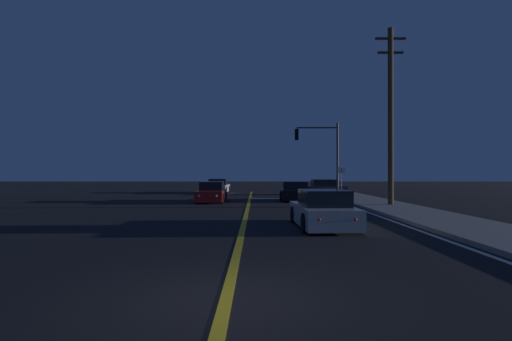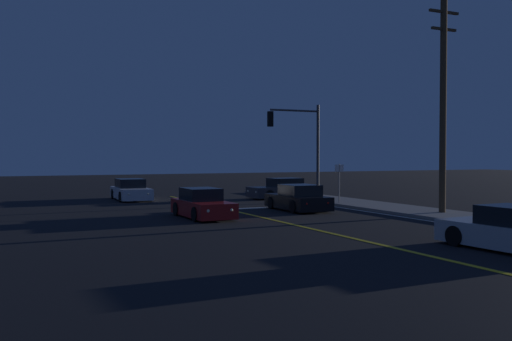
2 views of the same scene
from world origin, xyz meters
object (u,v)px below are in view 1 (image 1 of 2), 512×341
at_px(street_sign_corner, 340,177).
at_px(car_distant_tail_silver, 322,211).
at_px(utility_pole_right, 390,114).
at_px(car_mid_block_red, 211,193).
at_px(car_far_approaching_charcoal, 320,188).
at_px(car_lead_oncoming_white, 217,187).
at_px(car_side_waiting_black, 294,192).
at_px(traffic_signal_near_right, 322,148).

bearing_deg(street_sign_corner, car_distant_tail_silver, -104.38).
bearing_deg(utility_pole_right, car_distant_tail_silver, -122.02).
relative_size(car_mid_block_red, car_far_approaching_charcoal, 0.98).
bearing_deg(car_lead_oncoming_white, car_far_approaching_charcoal, 163.52).
xyz_separation_m(car_distant_tail_silver, car_far_approaching_charcoal, (3.32, 20.89, 0.00)).
xyz_separation_m(car_far_approaching_charcoal, utility_pole_right, (1.92, -12.52, 4.67)).
relative_size(car_distant_tail_silver, utility_pole_right, 0.43).
xyz_separation_m(car_mid_block_red, car_lead_oncoming_white, (-0.67, 11.61, 0.00)).
relative_size(car_distant_tail_silver, street_sign_corner, 1.86).
bearing_deg(car_distant_tail_silver, car_far_approaching_charcoal, 78.35).
distance_m(car_mid_block_red, car_side_waiting_black, 5.72).
height_order(car_distant_tail_silver, car_lead_oncoming_white, same).
xyz_separation_m(car_mid_block_red, traffic_signal_near_right, (8.26, 5.45, 3.34)).
distance_m(car_distant_tail_silver, car_side_waiting_black, 13.39).
bearing_deg(traffic_signal_near_right, street_sign_corner, 107.95).
relative_size(car_far_approaching_charcoal, car_lead_oncoming_white, 0.95).
distance_m(car_distant_tail_silver, street_sign_corner, 15.48).
bearing_deg(car_side_waiting_black, car_lead_oncoming_white, 122.83).
bearing_deg(traffic_signal_near_right, car_distant_tail_silver, 80.64).
distance_m(car_lead_oncoming_white, traffic_signal_near_right, 11.36).
height_order(car_distant_tail_silver, traffic_signal_near_right, traffic_signal_near_right).
bearing_deg(car_lead_oncoming_white, car_mid_block_red, 94.84).
height_order(car_mid_block_red, street_sign_corner, street_sign_corner).
xyz_separation_m(car_distant_tail_silver, street_sign_corner, (3.84, 14.96, 1.01)).
bearing_deg(car_lead_oncoming_white, car_distant_tail_silver, 105.62).
bearing_deg(car_distant_tail_silver, street_sign_corner, 73.00).
distance_m(car_side_waiting_black, utility_pole_right, 8.46).
distance_m(car_side_waiting_black, traffic_signal_near_right, 6.11).
height_order(car_far_approaching_charcoal, traffic_signal_near_right, traffic_signal_near_right).
bearing_deg(car_side_waiting_black, car_mid_block_red, -167.17).
distance_m(car_distant_tail_silver, car_lead_oncoming_white, 24.67).
height_order(car_lead_oncoming_white, street_sign_corner, street_sign_corner).
bearing_deg(traffic_signal_near_right, car_lead_oncoming_white, -34.59).
bearing_deg(traffic_signal_near_right, utility_pole_right, 103.80).
height_order(car_far_approaching_charcoal, utility_pole_right, utility_pole_right).
distance_m(car_lead_oncoming_white, car_side_waiting_black, 12.27).
xyz_separation_m(car_side_waiting_black, utility_pole_right, (4.96, -5.01, 4.67)).
height_order(car_mid_block_red, car_lead_oncoming_white, same).
bearing_deg(street_sign_corner, car_lead_oncoming_white, 137.68).
xyz_separation_m(car_far_approaching_charcoal, car_lead_oncoming_white, (-9.33, 3.03, 0.00)).
relative_size(car_distant_tail_silver, car_lead_oncoming_white, 0.95).
relative_size(car_mid_block_red, utility_pole_right, 0.43).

